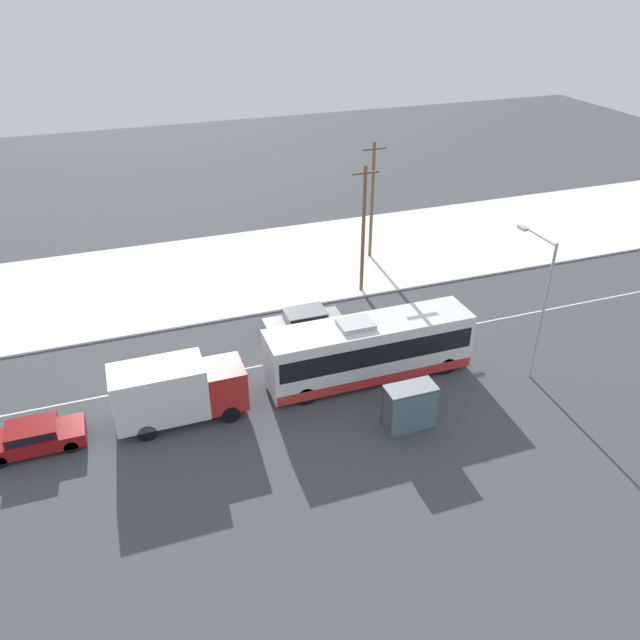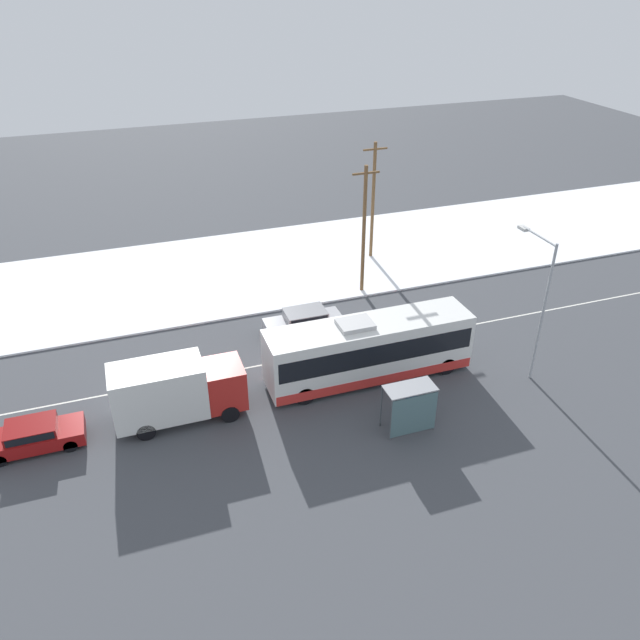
% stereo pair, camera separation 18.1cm
% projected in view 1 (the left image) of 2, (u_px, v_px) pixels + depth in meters
% --- Properties ---
extents(ground_plane, '(120.00, 120.00, 0.00)m').
position_uv_depth(ground_plane, '(372.00, 344.00, 36.85)').
color(ground_plane, '#424449').
extents(snow_lot, '(80.00, 13.53, 0.12)m').
position_uv_depth(snow_lot, '(306.00, 260.00, 46.89)').
color(snow_lot, white).
rests_on(snow_lot, ground_plane).
extents(lane_marking_center, '(60.00, 0.12, 0.00)m').
position_uv_depth(lane_marking_center, '(372.00, 344.00, 36.85)').
color(lane_marking_center, silver).
rests_on(lane_marking_center, ground_plane).
extents(city_bus, '(11.13, 2.57, 3.60)m').
position_uv_depth(city_bus, '(369.00, 349.00, 33.13)').
color(city_bus, white).
rests_on(city_bus, ground_plane).
extents(box_truck, '(6.31, 2.30, 3.24)m').
position_uv_depth(box_truck, '(176.00, 390.00, 29.98)').
color(box_truck, silver).
rests_on(box_truck, ground_plane).
extents(sedan_car, '(4.72, 1.80, 1.51)m').
position_uv_depth(sedan_car, '(304.00, 321.00, 37.52)').
color(sedan_car, '#9E9EA3').
rests_on(sedan_car, ground_plane).
extents(parked_car_near_truck, '(4.32, 1.80, 1.36)m').
position_uv_depth(parked_car_near_truck, '(35.00, 436.00, 28.67)').
color(parked_car_near_truck, maroon).
rests_on(parked_car_near_truck, ground_plane).
extents(pedestrian_at_stop, '(0.65, 0.29, 1.80)m').
position_uv_depth(pedestrian_at_stop, '(412.00, 396.00, 30.69)').
color(pedestrian_at_stop, '#23232D').
rests_on(pedestrian_at_stop, ground_plane).
extents(bus_shelter, '(2.43, 1.20, 2.40)m').
position_uv_depth(bus_shelter, '(413.00, 403.00, 29.29)').
color(bus_shelter, gray).
rests_on(bus_shelter, ground_plane).
extents(streetlamp, '(0.36, 3.03, 7.87)m').
position_uv_depth(streetlamp, '(539.00, 291.00, 31.95)').
color(streetlamp, '#9EA3A8').
rests_on(streetlamp, ground_plane).
extents(utility_pole_roadside, '(1.80, 0.24, 8.73)m').
position_uv_depth(utility_pole_roadside, '(363.00, 229.00, 40.35)').
color(utility_pole_roadside, brown).
rests_on(utility_pole_roadside, ground_plane).
extents(utility_pole_snowlot, '(1.80, 0.24, 8.72)m').
position_uv_depth(utility_pole_snowlot, '(372.00, 200.00, 45.16)').
color(utility_pole_snowlot, brown).
rests_on(utility_pole_snowlot, ground_plane).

